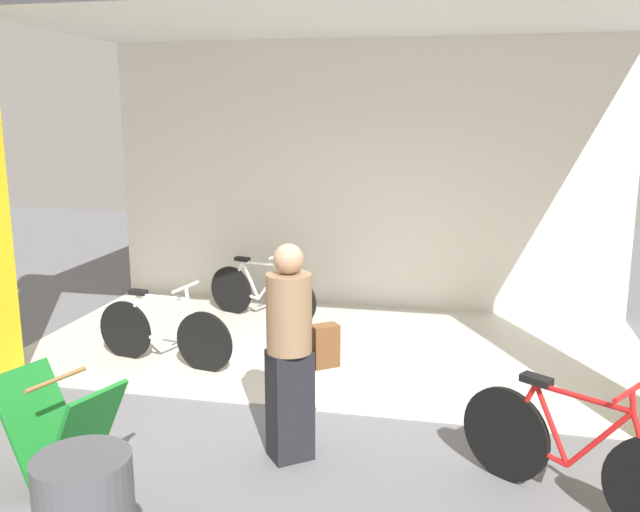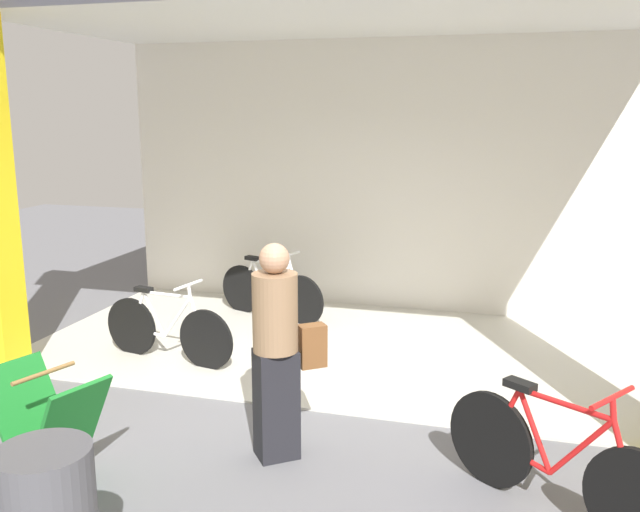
# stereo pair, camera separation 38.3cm
# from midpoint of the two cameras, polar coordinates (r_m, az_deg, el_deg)

# --- Properties ---
(ground_plane) EXTENTS (20.73, 20.73, 0.00)m
(ground_plane) POSITION_cam_midpoint_polar(r_m,az_deg,el_deg) (5.91, -3.62, -12.61)
(ground_plane) COLOR slate
(ground_plane) RESTS_ON ground
(shop_facade) EXTENTS (6.56, 3.55, 4.04)m
(shop_facade) POSITION_cam_midpoint_polar(r_m,az_deg,el_deg) (7.07, 0.07, 9.80)
(shop_facade) COLOR beige
(shop_facade) RESTS_ON ground
(bicycle_inside_0) EXTENTS (1.44, 0.55, 0.83)m
(bicycle_inside_0) POSITION_cam_midpoint_polar(r_m,az_deg,el_deg) (8.23, -6.24, -3.05)
(bicycle_inside_0) COLOR black
(bicycle_inside_0) RESTS_ON ground
(bicycle_inside_1) EXTENTS (1.50, 0.42, 0.84)m
(bicycle_inside_1) POSITION_cam_midpoint_polar(r_m,az_deg,el_deg) (6.96, -14.42, -6.18)
(bicycle_inside_1) COLOR black
(bicycle_inside_1) RESTS_ON ground
(bicycle_parked_0) EXTENTS (1.37, 0.97, 0.90)m
(bicycle_parked_0) POSITION_cam_midpoint_polar(r_m,az_deg,el_deg) (4.66, 18.09, -15.43)
(bicycle_parked_0) COLOR black
(bicycle_parked_0) RESTS_ON ground
(sandwich_board_sign) EXTENTS (0.92, 0.69, 0.79)m
(sandwich_board_sign) POSITION_cam_midpoint_polar(r_m,az_deg,el_deg) (5.00, -22.81, -13.45)
(sandwich_board_sign) COLOR #197226
(sandwich_board_sign) RESTS_ON ground
(pedestrian_1) EXTENTS (0.55, 0.50, 1.57)m
(pedestrian_1) POSITION_cam_midpoint_polar(r_m,az_deg,el_deg) (4.88, -4.65, -7.89)
(pedestrian_1) COLOR black
(pedestrian_1) RESTS_ON ground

